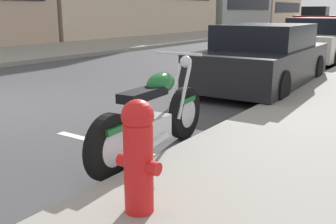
{
  "coord_description": "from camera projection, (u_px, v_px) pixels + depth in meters",
  "views": [
    {
      "loc": [
        -3.42,
        -6.47,
        1.61
      ],
      "look_at": [
        0.3,
        -3.93,
        0.46
      ],
      "focal_mm": 42.33,
      "sensor_mm": 36.0,
      "label": 1
    }
  ],
  "objects": [
    {
      "name": "parking_stall_stripe",
      "position": [
        121.0,
        148.0,
        4.79
      ],
      "size": [
        0.12,
        2.2,
        0.01
      ],
      "primitive_type": "cube",
      "color": "silver",
      "rests_on": "ground"
    },
    {
      "name": "parked_car_behind_motorcycle",
      "position": [
        322.0,
        41.0,
        13.01
      ],
      "size": [
        4.59,
        1.98,
        1.4
      ],
      "rotation": [
        0.0,
        0.0,
        -0.04
      ],
      "color": "beige",
      "rests_on": "ground"
    },
    {
      "name": "sidewalk_far_curb",
      "position": [
        127.0,
        43.0,
        19.83
      ],
      "size": [
        120.0,
        5.0,
        0.14
      ],
      "primitive_type": "cube",
      "color": "gray",
      "rests_on": "ground"
    },
    {
      "name": "parked_car_second_in_row",
      "position": [
        264.0,
        58.0,
        8.38
      ],
      "size": [
        4.28,
        1.91,
        1.34
      ],
      "rotation": [
        0.0,
        0.0,
        0.04
      ],
      "color": "black",
      "rests_on": "ground"
    },
    {
      "name": "fire_hydrant",
      "position": [
        138.0,
        154.0,
        2.89
      ],
      "size": [
        0.24,
        0.36,
        0.86
      ],
      "color": "red",
      "rests_on": "sidewalk_near_curb"
    },
    {
      "name": "crossing_truck",
      "position": [
        324.0,
        19.0,
        35.7
      ],
      "size": [
        2.25,
        5.65,
        2.0
      ],
      "rotation": [
        0.0,
        0.0,
        1.63
      ],
      "color": "maroon",
      "rests_on": "ground"
    },
    {
      "name": "parked_motorcycle",
      "position": [
        154.0,
        118.0,
        4.44
      ],
      "size": [
        2.21,
        0.62,
        1.13
      ],
      "rotation": [
        0.0,
        0.0,
        0.07
      ],
      "color": "black",
      "rests_on": "ground"
    }
  ]
}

